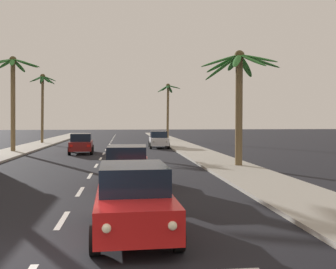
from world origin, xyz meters
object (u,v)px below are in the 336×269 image
(palm_left_farthest, at_px, (43,91))
(sedan_lead_at_stop_bar, at_px, (133,199))
(sedan_parked_nearest_kerb, at_px, (159,139))
(palm_right_farthest, at_px, (168,99))
(palm_left_third, at_px, (13,84))
(sedan_oncoming_far, at_px, (81,143))
(palm_right_second, at_px, (239,84))
(sedan_third_in_queue, at_px, (127,165))

(palm_left_farthest, bearing_deg, sedan_lead_at_stop_bar, -75.46)
(sedan_parked_nearest_kerb, bearing_deg, palm_right_farthest, 79.68)
(palm_left_farthest, bearing_deg, palm_left_third, -89.62)
(sedan_parked_nearest_kerb, height_order, palm_right_farthest, palm_right_farthest)
(palm_right_farthest, bearing_deg, palm_left_third, -130.79)
(palm_right_farthest, bearing_deg, sedan_oncoming_far, -115.79)
(palm_right_second, height_order, palm_right_farthest, palm_right_farthest)
(palm_left_third, relative_size, palm_right_second, 1.21)
(sedan_third_in_queue, relative_size, palm_left_third, 0.55)
(sedan_third_in_queue, bearing_deg, sedan_oncoming_far, 102.74)
(sedan_lead_at_stop_bar, height_order, palm_left_farthest, palm_left_farthest)
(sedan_lead_at_stop_bar, xyz_separation_m, sedan_parked_nearest_kerb, (3.22, 29.28, 0.00))
(palm_left_third, bearing_deg, palm_left_farthest, 90.38)
(sedan_parked_nearest_kerb, distance_m, palm_left_farthest, 16.24)
(sedan_lead_at_stop_bar, distance_m, palm_right_second, 14.72)
(palm_right_second, bearing_deg, palm_left_farthest, 122.99)
(palm_left_third, xyz_separation_m, palm_left_farthest, (-0.08, 12.43, 0.25))
(sedan_lead_at_stop_bar, bearing_deg, palm_right_farthest, 82.43)
(palm_left_farthest, xyz_separation_m, palm_right_farthest, (15.42, 5.35, -0.50))
(sedan_parked_nearest_kerb, height_order, palm_left_third, palm_left_third)
(sedan_third_in_queue, bearing_deg, sedan_parked_nearest_kerb, 81.51)
(sedan_lead_at_stop_bar, bearing_deg, palm_left_farthest, 104.54)
(palm_left_third, relative_size, palm_right_farthest, 1.06)
(sedan_oncoming_far, distance_m, palm_left_farthest, 16.32)
(sedan_oncoming_far, height_order, palm_right_second, palm_right_second)
(palm_left_farthest, bearing_deg, palm_right_farthest, 19.13)
(palm_left_farthest, bearing_deg, sedan_oncoming_far, -67.30)
(sedan_parked_nearest_kerb, bearing_deg, sedan_lead_at_stop_bar, -96.28)
(sedan_parked_nearest_kerb, relative_size, palm_right_farthest, 0.58)
(sedan_parked_nearest_kerb, bearing_deg, palm_left_farthest, 147.57)
(palm_left_third, bearing_deg, palm_right_second, -37.81)
(sedan_parked_nearest_kerb, distance_m, palm_right_farthest, 14.62)
(palm_right_farthest, bearing_deg, palm_left_farthest, -160.87)
(sedan_lead_at_stop_bar, relative_size, sedan_third_in_queue, 1.00)
(palm_right_farthest, bearing_deg, sedan_parked_nearest_kerb, -100.32)
(sedan_lead_at_stop_bar, xyz_separation_m, palm_right_second, (6.44, 12.60, 4.06))
(sedan_third_in_queue, bearing_deg, palm_left_farthest, 107.53)
(palm_right_second, bearing_deg, sedan_parked_nearest_kerb, 100.92)
(sedan_third_in_queue, height_order, palm_left_farthest, palm_left_farthest)
(sedan_lead_at_stop_bar, height_order, palm_right_farthest, palm_right_farthest)
(sedan_lead_at_stop_bar, relative_size, sedan_parked_nearest_kerb, 1.00)
(palm_right_second, distance_m, palm_right_farthest, 30.29)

